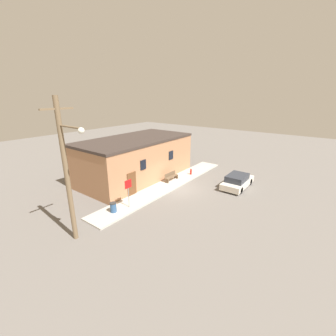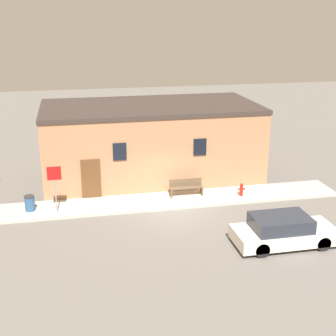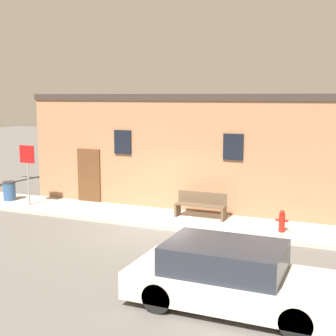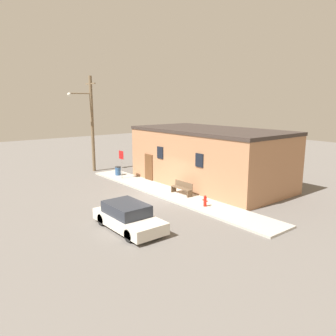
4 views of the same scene
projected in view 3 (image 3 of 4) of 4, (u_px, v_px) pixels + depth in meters
ground_plane at (157, 229)px, 15.03m from camera, size 80.00×80.00×0.00m
sidewalk at (170, 219)px, 16.04m from camera, size 18.00×2.24×0.12m
brick_building at (203, 146)px, 19.61m from camera, size 12.29×6.21×4.32m
fire_hydrant at (282, 221)px, 14.28m from camera, size 0.39×0.18×0.68m
stop_sign at (27, 164)px, 17.62m from camera, size 0.67×0.06×2.29m
bench at (201, 205)px, 15.95m from camera, size 1.74×0.44×0.87m
trash_bin at (9, 191)px, 18.64m from camera, size 0.50×0.50×0.76m
parked_car at (231, 277)px, 9.45m from camera, size 4.31×1.85×1.31m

